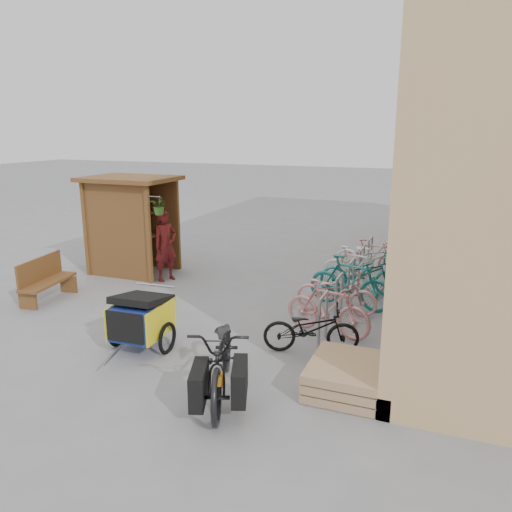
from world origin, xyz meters
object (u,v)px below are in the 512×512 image
at_px(bench, 45,279).
at_px(person_kiosk, 166,246).
at_px(bike_0, 311,329).
at_px(pallet_stack, 346,376).
at_px(bike_3, 350,282).
at_px(kiosk, 128,211).
at_px(child_trailer, 141,317).
at_px(bike_5, 354,268).
at_px(cargo_bike, 223,358).
at_px(bike_1, 328,308).
at_px(bike_7, 371,257).
at_px(bike_4, 361,274).
at_px(bike_2, 336,293).
at_px(bike_6, 372,258).
at_px(shopping_carts, 404,238).

bearing_deg(bench, person_kiosk, 44.74).
bearing_deg(bench, bike_0, -13.05).
xyz_separation_m(pallet_stack, bike_3, (-0.63, 3.31, 0.32)).
bearing_deg(kiosk, child_trailer, -52.64).
height_order(pallet_stack, bench, bench).
xyz_separation_m(bike_3, bike_5, (-0.16, 1.28, -0.06)).
xyz_separation_m(cargo_bike, bike_5, (0.73, 5.36, -0.08)).
distance_m(bike_1, bike_7, 4.07).
relative_size(kiosk, bike_5, 1.56).
bearing_deg(person_kiosk, child_trailer, -131.86).
bearing_deg(bike_5, pallet_stack, -155.93).
bearing_deg(bench, bike_1, -5.17).
bearing_deg(bike_4, kiosk, 86.79).
bearing_deg(bike_2, child_trailer, 137.72).
height_order(bike_4, bike_7, bike_4).
bearing_deg(bike_4, bike_3, 169.61).
distance_m(bike_0, bike_1, 0.82).
height_order(kiosk, bike_5, kiosk).
xyz_separation_m(cargo_bike, bike_2, (0.71, 3.67, -0.13)).
xyz_separation_m(bike_1, bike_3, (0.09, 1.50, 0.05)).
bearing_deg(bike_6, bike_2, -173.10).
bearing_deg(bike_7, bike_1, 170.19).
distance_m(bike_4, bike_5, 0.41).
bearing_deg(kiosk, shopping_carts, 30.70).
relative_size(bike_2, bike_4, 0.90).
relative_size(bike_2, bike_6, 0.84).
distance_m(kiosk, bike_6, 6.08).
xyz_separation_m(cargo_bike, bike_7, (0.90, 6.65, -0.11)).
height_order(bike_5, bike_7, bike_5).
bearing_deg(bike_2, bike_0, -178.69).
xyz_separation_m(kiosk, shopping_carts, (6.28, 3.73, -0.93)).
relative_size(bench, bike_7, 1.00).
relative_size(bike_5, bike_6, 0.84).
height_order(bike_1, bike_7, bike_1).
distance_m(bench, bike_6, 7.43).
bearing_deg(bike_1, kiosk, 82.96).
distance_m(bench, bike_1, 5.97).
relative_size(cargo_bike, bike_0, 1.47).
height_order(cargo_bike, bike_4, cargo_bike).
bearing_deg(shopping_carts, pallet_stack, -90.00).
xyz_separation_m(bench, bike_4, (6.10, 2.84, -0.00)).
xyz_separation_m(cargo_bike, bike_4, (0.94, 5.00, -0.09)).
height_order(kiosk, bike_2, kiosk).
distance_m(pallet_stack, bike_6, 5.63).
xyz_separation_m(cargo_bike, person_kiosk, (-3.56, 4.35, 0.29)).
distance_m(pallet_stack, bike_1, 1.97).
xyz_separation_m(bike_0, bike_4, (0.21, 3.24, 0.06)).
xyz_separation_m(child_trailer, bike_7, (2.79, 5.77, -0.10)).
xyz_separation_m(bike_2, bike_4, (0.24, 1.33, 0.05)).
xyz_separation_m(kiosk, bike_6, (5.73, 1.73, -1.05)).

